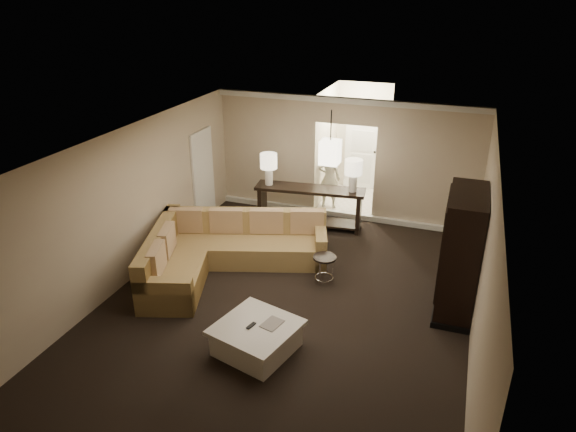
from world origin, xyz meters
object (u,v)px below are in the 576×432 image
at_px(sectional_sofa, 222,251).
at_px(coffee_table, 257,337).
at_px(console_table, 310,204).
at_px(armoire, 460,255).
at_px(drink_table, 325,264).
at_px(person, 329,175).

distance_m(sectional_sofa, coffee_table, 2.56).
bearing_deg(console_table, sectional_sofa, -119.54).
height_order(armoire, drink_table, armoire).
height_order(drink_table, person, person).
height_order(sectional_sofa, drink_table, sectional_sofa).
relative_size(console_table, armoire, 1.18).
bearing_deg(coffee_table, drink_table, 79.28).
relative_size(sectional_sofa, armoire, 1.63).
distance_m(console_table, armoire, 3.97).
height_order(sectional_sofa, person, person).
distance_m(sectional_sofa, drink_table, 1.98).
relative_size(coffee_table, console_table, 0.55).
distance_m(armoire, person, 4.69).
bearing_deg(coffee_table, console_table, 97.23).
bearing_deg(coffee_table, armoire, 38.69).
bearing_deg(armoire, console_table, 145.37).
distance_m(coffee_table, armoire, 3.53).
distance_m(console_table, drink_table, 2.41).
xyz_separation_m(console_table, drink_table, (0.97, -2.20, -0.18)).
height_order(coffee_table, drink_table, drink_table).
height_order(sectional_sofa, console_table, sectional_sofa).
bearing_deg(sectional_sofa, console_table, 49.18).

